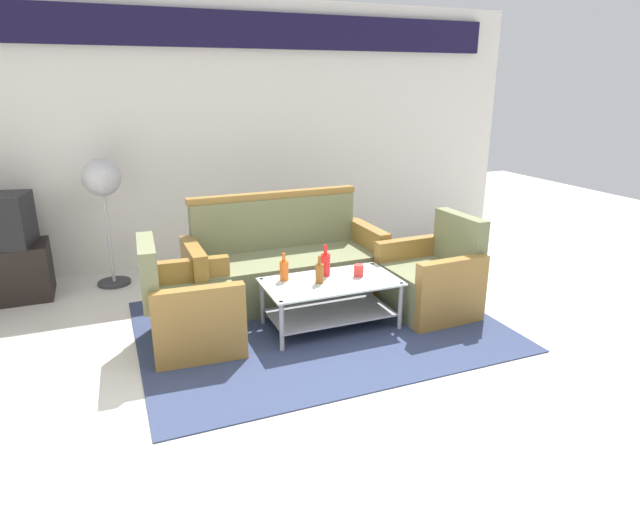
{
  "coord_description": "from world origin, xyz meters",
  "views": [
    {
      "loc": [
        -1.6,
        -2.93,
        1.96
      ],
      "look_at": [
        -0.09,
        0.8,
        0.65
      ],
      "focal_mm": 30.26,
      "sensor_mm": 36.0,
      "label": 1
    }
  ],
  "objects_px": {
    "pedestal_fan": "(102,185)",
    "bottle_orange": "(284,270)",
    "cup": "(359,270)",
    "tv_stand": "(4,273)",
    "bottle_red": "(325,264)",
    "bottle_brown": "(319,273)",
    "armchair_left": "(190,310)",
    "armchair_right": "(431,281)",
    "coffee_table": "(331,297)",
    "couch": "(285,266)"
  },
  "relations": [
    {
      "from": "coffee_table",
      "to": "bottle_orange",
      "type": "bearing_deg",
      "value": 154.29
    },
    {
      "from": "tv_stand",
      "to": "pedestal_fan",
      "type": "distance_m",
      "value": 1.21
    },
    {
      "from": "cup",
      "to": "tv_stand",
      "type": "distance_m",
      "value": 3.31
    },
    {
      "from": "bottle_orange",
      "to": "tv_stand",
      "type": "distance_m",
      "value": 2.73
    },
    {
      "from": "bottle_red",
      "to": "armchair_right",
      "type": "bearing_deg",
      "value": -10.2
    },
    {
      "from": "coffee_table",
      "to": "tv_stand",
      "type": "relative_size",
      "value": 1.38
    },
    {
      "from": "couch",
      "to": "armchair_right",
      "type": "bearing_deg",
      "value": 143.59
    },
    {
      "from": "armchair_right",
      "to": "bottle_brown",
      "type": "relative_size",
      "value": 3.73
    },
    {
      "from": "armchair_left",
      "to": "coffee_table",
      "type": "relative_size",
      "value": 0.77
    },
    {
      "from": "bottle_brown",
      "to": "cup",
      "type": "bearing_deg",
      "value": 3.48
    },
    {
      "from": "couch",
      "to": "tv_stand",
      "type": "xyz_separation_m",
      "value": [
        -2.44,
        0.94,
        -0.06
      ]
    },
    {
      "from": "couch",
      "to": "armchair_left",
      "type": "distance_m",
      "value": 1.17
    },
    {
      "from": "couch",
      "to": "cup",
      "type": "bearing_deg",
      "value": 117.88
    },
    {
      "from": "armchair_right",
      "to": "pedestal_fan",
      "type": "relative_size",
      "value": 0.67
    },
    {
      "from": "armchair_left",
      "to": "bottle_orange",
      "type": "relative_size",
      "value": 3.7
    },
    {
      "from": "armchair_right",
      "to": "armchair_left",
      "type": "bearing_deg",
      "value": 83.95
    },
    {
      "from": "couch",
      "to": "armchair_right",
      "type": "relative_size",
      "value": 2.13
    },
    {
      "from": "coffee_table",
      "to": "bottle_brown",
      "type": "relative_size",
      "value": 4.82
    },
    {
      "from": "bottle_brown",
      "to": "pedestal_fan",
      "type": "bearing_deg",
      "value": 131.17
    },
    {
      "from": "cup",
      "to": "tv_stand",
      "type": "xyz_separation_m",
      "value": [
        -2.84,
        1.69,
        -0.2
      ]
    },
    {
      "from": "bottle_red",
      "to": "pedestal_fan",
      "type": "height_order",
      "value": "pedestal_fan"
    },
    {
      "from": "tv_stand",
      "to": "bottle_brown",
      "type": "bearing_deg",
      "value": -34.51
    },
    {
      "from": "cup",
      "to": "tv_stand",
      "type": "bearing_deg",
      "value": 149.35
    },
    {
      "from": "coffee_table",
      "to": "bottle_brown",
      "type": "distance_m",
      "value": 0.25
    },
    {
      "from": "bottle_red",
      "to": "bottle_orange",
      "type": "relative_size",
      "value": 1.15
    },
    {
      "from": "pedestal_fan",
      "to": "bottle_brown",
      "type": "bearing_deg",
      "value": -48.83
    },
    {
      "from": "armchair_right",
      "to": "coffee_table",
      "type": "relative_size",
      "value": 0.77
    },
    {
      "from": "cup",
      "to": "bottle_brown",
      "type": "bearing_deg",
      "value": -176.52
    },
    {
      "from": "couch",
      "to": "pedestal_fan",
      "type": "relative_size",
      "value": 1.43
    },
    {
      "from": "armchair_right",
      "to": "tv_stand",
      "type": "bearing_deg",
      "value": 61.83
    },
    {
      "from": "armchair_right",
      "to": "cup",
      "type": "distance_m",
      "value": 0.72
    },
    {
      "from": "bottle_brown",
      "to": "armchair_left",
      "type": "bearing_deg",
      "value": 173.33
    },
    {
      "from": "bottle_orange",
      "to": "tv_stand",
      "type": "xyz_separation_m",
      "value": [
        -2.24,
        1.54,
        -0.24
      ]
    },
    {
      "from": "cup",
      "to": "tv_stand",
      "type": "height_order",
      "value": "tv_stand"
    },
    {
      "from": "armchair_left",
      "to": "bottle_brown",
      "type": "distance_m",
      "value": 1.05
    },
    {
      "from": "couch",
      "to": "bottle_red",
      "type": "bearing_deg",
      "value": 103.33
    },
    {
      "from": "pedestal_fan",
      "to": "bottle_orange",
      "type": "bearing_deg",
      "value": -50.78
    },
    {
      "from": "couch",
      "to": "bottle_brown",
      "type": "xyz_separation_m",
      "value": [
        0.04,
        -0.76,
        0.18
      ]
    },
    {
      "from": "couch",
      "to": "cup",
      "type": "distance_m",
      "value": 0.86
    },
    {
      "from": "bottle_red",
      "to": "pedestal_fan",
      "type": "xyz_separation_m",
      "value": [
        -1.65,
        1.61,
        0.5
      ]
    },
    {
      "from": "coffee_table",
      "to": "bottle_red",
      "type": "relative_size",
      "value": 4.17
    },
    {
      "from": "bottle_orange",
      "to": "pedestal_fan",
      "type": "bearing_deg",
      "value": 129.22
    },
    {
      "from": "bottle_brown",
      "to": "pedestal_fan",
      "type": "distance_m",
      "value": 2.39
    },
    {
      "from": "coffee_table",
      "to": "cup",
      "type": "xyz_separation_m",
      "value": [
        0.26,
        0.02,
        0.19
      ]
    },
    {
      "from": "coffee_table",
      "to": "tv_stand",
      "type": "distance_m",
      "value": 3.09
    },
    {
      "from": "couch",
      "to": "cup",
      "type": "relative_size",
      "value": 18.09
    },
    {
      "from": "armchair_right",
      "to": "cup",
      "type": "bearing_deg",
      "value": 84.08
    },
    {
      "from": "couch",
      "to": "armchair_right",
      "type": "distance_m",
      "value": 1.35
    },
    {
      "from": "couch",
      "to": "armchair_right",
      "type": "xyz_separation_m",
      "value": [
        1.1,
        -0.79,
        -0.03
      ]
    },
    {
      "from": "armchair_right",
      "to": "pedestal_fan",
      "type": "height_order",
      "value": "pedestal_fan"
    }
  ]
}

